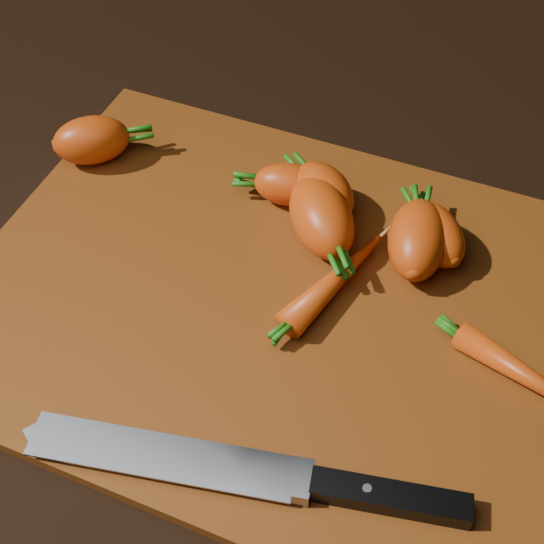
% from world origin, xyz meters
% --- Properties ---
extents(ground, '(2.00, 2.00, 0.01)m').
position_xyz_m(ground, '(0.00, 0.00, -0.01)').
color(ground, black).
extents(cutting_board, '(0.50, 0.40, 0.01)m').
position_xyz_m(cutting_board, '(0.00, 0.00, 0.01)').
color(cutting_board, '#70340C').
rests_on(cutting_board, ground).
extents(carrot_0, '(0.09, 0.08, 0.05)m').
position_xyz_m(carrot_0, '(-0.22, 0.09, 0.04)').
color(carrot_0, '#C4400C').
rests_on(carrot_0, cutting_board).
extents(carrot_1, '(0.08, 0.08, 0.05)m').
position_xyz_m(carrot_1, '(0.01, 0.11, 0.04)').
color(carrot_1, '#C4400C').
rests_on(carrot_1, cutting_board).
extents(carrot_2, '(0.10, 0.10, 0.05)m').
position_xyz_m(carrot_2, '(0.02, 0.08, 0.04)').
color(carrot_2, '#C4400C').
rests_on(carrot_2, cutting_board).
extents(carrot_3, '(0.07, 0.09, 0.05)m').
position_xyz_m(carrot_3, '(0.10, 0.08, 0.04)').
color(carrot_3, '#C4400C').
rests_on(carrot_3, cutting_board).
extents(carrot_4, '(0.07, 0.05, 0.04)m').
position_xyz_m(carrot_4, '(-0.03, 0.11, 0.03)').
color(carrot_4, '#C4400C').
rests_on(carrot_4, cutting_board).
extents(carrot_5, '(0.08, 0.08, 0.04)m').
position_xyz_m(carrot_5, '(0.11, 0.10, 0.03)').
color(carrot_5, '#C4400C').
rests_on(carrot_5, cutting_board).
extents(carrot_6, '(0.06, 0.13, 0.03)m').
position_xyz_m(carrot_6, '(0.05, 0.03, 0.03)').
color(carrot_6, '#C4400C').
rests_on(carrot_6, cutting_board).
extents(carrot_7, '(0.13, 0.06, 0.02)m').
position_xyz_m(carrot_7, '(0.22, -0.01, 0.02)').
color(carrot_7, '#C4400C').
rests_on(carrot_7, cutting_board).
extents(knife, '(0.31, 0.09, 0.02)m').
position_xyz_m(knife, '(0.01, -0.16, 0.02)').
color(knife, gray).
rests_on(knife, cutting_board).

